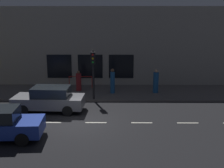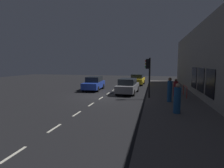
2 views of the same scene
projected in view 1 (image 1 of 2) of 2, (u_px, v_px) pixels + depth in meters
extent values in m
plane|color=black|center=(78.00, 123.00, 16.22)|extent=(60.00, 60.00, 0.00)
cube|color=#5B5654|center=(88.00, 92.00, 22.27)|extent=(4.50, 32.00, 0.15)
cube|color=gray|center=(90.00, 47.00, 23.99)|extent=(0.60, 32.00, 6.66)
cube|color=black|center=(121.00, 66.00, 24.02)|extent=(0.04, 2.07, 1.99)
cube|color=black|center=(90.00, 66.00, 24.04)|extent=(0.04, 2.07, 1.99)
cube|color=black|center=(59.00, 66.00, 24.07)|extent=(0.04, 2.07, 1.99)
cube|color=beige|center=(188.00, 123.00, 16.16)|extent=(0.12, 1.20, 0.01)
cube|color=beige|center=(142.00, 123.00, 16.18)|extent=(0.12, 1.20, 0.01)
cube|color=beige|center=(96.00, 123.00, 16.21)|extent=(0.12, 1.20, 0.01)
cube|color=beige|center=(50.00, 122.00, 16.23)|extent=(0.12, 1.20, 0.01)
cube|color=beige|center=(5.00, 122.00, 16.25)|extent=(0.12, 1.20, 0.01)
cylinder|color=black|center=(93.00, 75.00, 19.92)|extent=(0.15, 0.15, 3.46)
cube|color=black|center=(93.00, 58.00, 19.43)|extent=(0.26, 0.32, 0.84)
sphere|color=red|center=(93.00, 55.00, 19.24)|extent=(0.15, 0.15, 0.15)
sphere|color=gold|center=(93.00, 59.00, 19.30)|extent=(0.15, 0.15, 0.15)
sphere|color=green|center=(93.00, 62.00, 19.36)|extent=(0.15, 0.15, 0.15)
cube|color=slate|center=(49.00, 101.00, 18.04)|extent=(1.98, 4.46, 0.70)
cube|color=black|center=(51.00, 92.00, 17.88)|extent=(1.67, 2.35, 0.60)
cylinder|color=black|center=(23.00, 110.00, 17.39)|extent=(0.25, 0.65, 0.64)
cylinder|color=black|center=(32.00, 102.00, 18.99)|extent=(0.25, 0.65, 0.64)
cylinder|color=black|center=(68.00, 111.00, 17.24)|extent=(0.25, 0.65, 0.64)
cylinder|color=black|center=(73.00, 103.00, 18.84)|extent=(0.25, 0.65, 0.64)
cylinder|color=black|center=(30.00, 126.00, 14.84)|extent=(0.26, 0.65, 0.64)
cylinder|color=black|center=(22.00, 139.00, 13.25)|extent=(0.26, 0.65, 0.64)
cylinder|color=#1E5189|center=(156.00, 83.00, 21.80)|extent=(0.57, 0.57, 1.56)
sphere|color=tan|center=(156.00, 71.00, 21.59)|extent=(0.24, 0.24, 0.24)
cube|color=tan|center=(158.00, 71.00, 21.53)|extent=(0.08, 0.07, 0.07)
cylinder|color=#1E5189|center=(113.00, 83.00, 21.66)|extent=(0.44, 0.44, 1.64)
sphere|color=brown|center=(113.00, 70.00, 21.44)|extent=(0.26, 0.26, 0.26)
cube|color=brown|center=(111.00, 70.00, 21.48)|extent=(0.08, 0.07, 0.07)
cylinder|color=maroon|center=(79.00, 82.00, 22.44)|extent=(0.56, 0.56, 1.36)
sphere|color=brown|center=(78.00, 72.00, 22.25)|extent=(0.23, 0.23, 0.23)
cube|color=brown|center=(78.00, 72.00, 22.16)|extent=(0.07, 0.08, 0.06)
cylinder|color=red|center=(92.00, 82.00, 23.26)|extent=(0.05, 0.05, 0.95)
cylinder|color=red|center=(69.00, 82.00, 23.28)|extent=(0.05, 0.05, 0.95)
cylinder|color=red|center=(80.00, 77.00, 23.16)|extent=(0.05, 1.86, 0.05)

